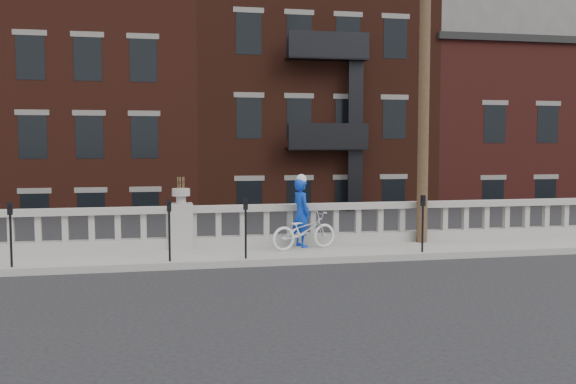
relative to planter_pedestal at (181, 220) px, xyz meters
name	(u,v)px	position (x,y,z in m)	size (l,w,h in m)	color
ground	(190,289)	(0.00, -3.95, -0.83)	(120.00, 120.00, 0.00)	black
sidewalk	(183,257)	(0.00, -0.95, -0.76)	(32.00, 2.20, 0.15)	#99958E
balustrade	(181,228)	(0.00, 0.00, -0.19)	(28.00, 0.34, 1.03)	#99958E
planter_pedestal	(181,220)	(0.00, 0.00, 0.00)	(0.55, 0.55, 1.76)	#99958E
lower_level	(178,145)	(0.56, 19.09, 1.80)	(80.00, 44.00, 20.80)	#605E59
utility_pole	(425,45)	(6.20, -0.35, 4.41)	(1.60, 0.28, 10.00)	#422D1E
parking_meter_b	(10,227)	(-3.58, -1.80, 0.17)	(0.10, 0.09, 1.36)	black
parking_meter_c	(169,223)	(-0.33, -1.80, 0.17)	(0.10, 0.09, 1.36)	black
parking_meter_d	(246,221)	(1.35, -1.80, 0.17)	(0.10, 0.09, 1.36)	black
parking_meter_e	(423,217)	(5.59, -1.80, 0.17)	(0.10, 0.09, 1.36)	black
bicycle	(304,230)	(2.93, -0.80, -0.23)	(0.60, 1.73, 0.91)	silver
cyclist	(301,213)	(2.94, -0.46, 0.17)	(0.62, 0.41, 1.71)	#0B33B0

